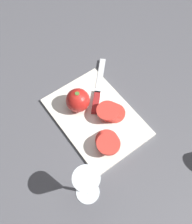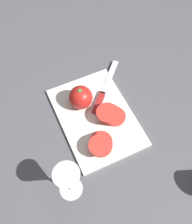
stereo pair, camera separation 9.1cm
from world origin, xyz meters
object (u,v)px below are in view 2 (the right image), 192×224
(tomato_slice_stack_near, at_px, (101,143))
(tomato_slice_stack_far, at_px, (111,115))
(wine_glass, at_px, (68,179))
(knife, at_px, (101,97))
(whole_tomato, at_px, (81,97))

(tomato_slice_stack_near, distance_m, tomato_slice_stack_far, 0.12)
(wine_glass, height_order, tomato_slice_stack_near, wine_glass)
(knife, distance_m, tomato_slice_stack_far, 0.09)
(tomato_slice_stack_far, bearing_deg, tomato_slice_stack_near, -43.83)
(whole_tomato, xyz_separation_m, tomato_slice_stack_far, (0.10, 0.07, -0.02))
(wine_glass, xyz_separation_m, tomato_slice_stack_far, (-0.17, 0.22, -0.08))
(tomato_slice_stack_far, bearing_deg, wine_glass, -52.66)
(wine_glass, bearing_deg, knife, 138.78)
(whole_tomato, height_order, knife, whole_tomato)
(tomato_slice_stack_near, relative_size, tomato_slice_stack_far, 0.97)
(tomato_slice_stack_near, height_order, tomato_slice_stack_far, same)
(wine_glass, height_order, knife, wine_glass)
(whole_tomato, bearing_deg, tomato_slice_stack_near, -2.19)
(wine_glass, relative_size, knife, 0.78)
(tomato_slice_stack_far, bearing_deg, knife, 176.11)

